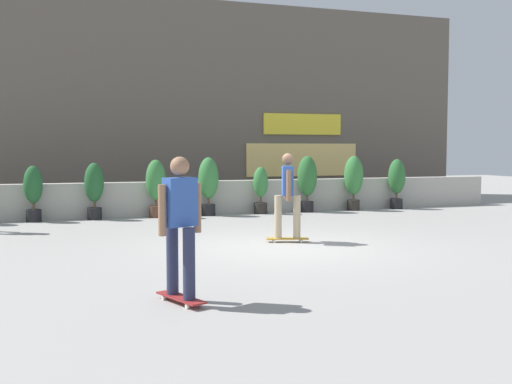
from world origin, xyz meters
The scene contains 13 objects.
ground_plane centered at (0.00, 0.00, 0.00)m, with size 48.00×48.00×0.00m, color #9E9B96.
planter_wall centered at (0.00, 6.00, 0.45)m, with size 18.00×0.40×0.90m, color #B2ADA3.
building_backdrop centered at (0.01, 10.00, 3.25)m, with size 20.00×2.08×6.50m.
potted_plant_1 centered at (-4.34, 5.55, 0.78)m, with size 0.45×0.45×1.37m.
potted_plant_2 centered at (-2.90, 5.55, 0.82)m, with size 0.48×0.48×1.43m.
potted_plant_3 centered at (-1.35, 5.55, 0.87)m, with size 0.51×0.51×1.50m.
potted_plant_4 centered at (0.05, 5.55, 0.91)m, with size 0.54×0.54×1.55m.
potted_plant_5 centered at (1.52, 5.55, 0.71)m, with size 0.41×0.41×1.28m.
potted_plant_6 centered at (2.90, 5.55, 0.92)m, with size 0.55×0.55×1.58m.
potted_plant_7 centered at (4.36, 5.55, 0.92)m, with size 0.55×0.55×1.57m.
potted_plant_8 centered at (5.78, 5.55, 0.85)m, with size 0.50×0.50×1.47m.
skater_far_left centered at (0.30, 0.51, 0.94)m, with size 0.82×0.54×1.70m.
skater_foreground centered at (-2.61, -3.46, 0.94)m, with size 0.53×0.82×1.70m.
Camera 1 is at (-4.08, -10.43, 1.79)m, focal length 43.59 mm.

